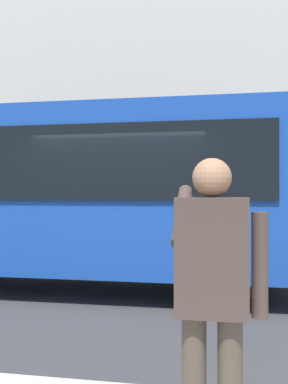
# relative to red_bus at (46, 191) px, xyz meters

# --- Properties ---
(ground_plane) EXTENTS (60.00, 60.00, 0.00)m
(ground_plane) POSITION_rel_red_bus_xyz_m (-1.59, 0.40, -1.68)
(ground_plane) COLOR #38383A
(building_facade_far) EXTENTS (28.00, 1.55, 12.00)m
(building_facade_far) POSITION_rel_red_bus_xyz_m (-1.61, -6.40, 4.30)
(building_facade_far) COLOR beige
(building_facade_far) RESTS_ON ground_plane
(red_bus) EXTENTS (9.05, 2.54, 3.08)m
(red_bus) POSITION_rel_red_bus_xyz_m (0.00, 0.00, 0.00)
(red_bus) COLOR #1947AD
(red_bus) RESTS_ON ground_plane
(pedestrian_photographer) EXTENTS (0.53, 0.52, 1.70)m
(pedestrian_photographer) POSITION_rel_red_bus_xyz_m (-3.06, 4.79, -0.54)
(pedestrian_photographer) COLOR #4C4238
(pedestrian_photographer) RESTS_ON sidewalk_curb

